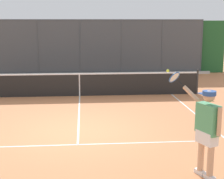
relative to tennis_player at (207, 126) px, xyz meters
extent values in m
plane|color=#C67A4C|center=(2.59, -3.10, -1.07)|extent=(60.00, 60.00, 0.00)
cube|color=white|center=(2.59, -2.05, -1.07)|extent=(6.18, 0.05, 0.01)
cube|color=white|center=(-1.37, -2.58, -1.07)|extent=(0.05, 10.60, 0.01)
cube|color=white|center=(2.59, -4.96, -1.07)|extent=(0.05, 5.83, 0.01)
cylinder|color=#474C51|center=(-4.65, -13.66, 0.53)|extent=(0.07, 0.07, 3.21)
cylinder|color=#474C51|center=(-2.23, -13.66, 0.53)|extent=(0.07, 0.07, 3.21)
cylinder|color=#474C51|center=(0.18, -13.66, 0.53)|extent=(0.07, 0.07, 3.21)
cylinder|color=#474C51|center=(2.59, -13.66, 0.53)|extent=(0.07, 0.07, 3.21)
cylinder|color=#474C51|center=(5.00, -13.66, 0.53)|extent=(0.07, 0.07, 3.21)
cylinder|color=#474C51|center=(2.59, -13.66, 2.10)|extent=(14.48, 0.05, 0.05)
cube|color=#474C51|center=(2.59, -13.66, 0.53)|extent=(14.48, 0.02, 3.21)
cube|color=#235B2D|center=(2.59, -14.31, 0.50)|extent=(17.48, 0.90, 3.14)
cube|color=silver|center=(2.59, -13.48, -1.00)|extent=(15.48, 0.18, 0.15)
cylinder|color=#2D2D2D|center=(-2.48, -7.88, -0.54)|extent=(0.09, 0.09, 1.07)
cube|color=black|center=(2.59, -7.88, -0.62)|extent=(10.07, 0.02, 0.91)
cube|color=white|center=(2.59, -7.88, -0.14)|extent=(10.07, 0.04, 0.05)
cube|color=white|center=(2.59, -7.88, -0.62)|extent=(0.05, 0.04, 0.91)
cube|color=silver|center=(-0.06, 0.15, -1.03)|extent=(0.20, 0.28, 0.09)
cylinder|color=tan|center=(-0.06, 0.15, -0.56)|extent=(0.13, 0.13, 0.83)
cube|color=silver|center=(0.04, -0.12, -1.03)|extent=(0.20, 0.28, 0.09)
cylinder|color=tan|center=(0.04, -0.12, -0.56)|extent=(0.13, 0.13, 0.83)
cube|color=white|center=(-0.01, 0.02, -0.23)|extent=(0.36, 0.49, 0.26)
cube|color=#4C9E6B|center=(-0.01, 0.02, 0.15)|extent=(0.38, 0.56, 0.60)
cylinder|color=tan|center=(-0.12, 0.31, 0.18)|extent=(0.08, 0.08, 0.55)
cylinder|color=tan|center=(0.21, -0.41, 0.57)|extent=(0.31, 0.37, 0.31)
sphere|color=tan|center=(-0.01, 0.02, 0.61)|extent=(0.23, 0.23, 0.23)
cylinder|color=#284C93|center=(-0.01, 0.02, 0.67)|extent=(0.34, 0.34, 0.09)
cube|color=#284C93|center=(0.04, -0.10, 0.64)|extent=(0.26, 0.26, 0.02)
cylinder|color=black|center=(0.37, -0.61, 0.74)|extent=(0.13, 0.15, 0.13)
torus|color=#28569E|center=(0.48, -0.76, 0.87)|extent=(0.34, 0.32, 0.26)
cylinder|color=silver|center=(0.48, -0.76, 0.87)|extent=(0.28, 0.26, 0.21)
sphere|color=#CCDB33|center=(0.59, -0.90, 0.99)|extent=(0.07, 0.07, 0.07)
camera|label=1|loc=(2.41, 6.30, 2.05)|focal=54.79mm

